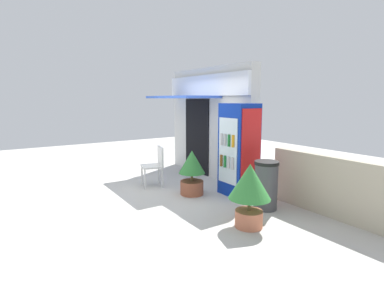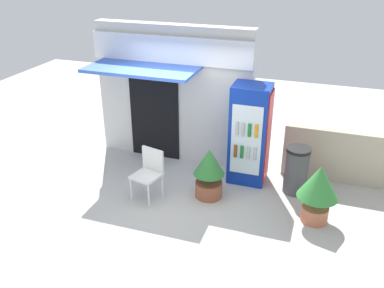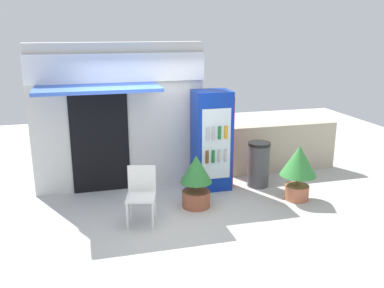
{
  "view_description": "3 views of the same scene",
  "coord_description": "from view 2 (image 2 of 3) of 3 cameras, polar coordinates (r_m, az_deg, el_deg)",
  "views": [
    {
      "loc": [
        5.81,
        -3.03,
        2.0
      ],
      "look_at": [
        0.55,
        0.44,
        1.05
      ],
      "focal_mm": 28.19,
      "sensor_mm": 36.0,
      "label": 1
    },
    {
      "loc": [
        2.45,
        -5.84,
        4.13
      ],
      "look_at": [
        0.31,
        0.47,
        0.94
      ],
      "focal_mm": 39.0,
      "sensor_mm": 36.0,
      "label": 2
    },
    {
      "loc": [
        -1.15,
        -6.22,
        3.05
      ],
      "look_at": [
        0.68,
        0.65,
        1.06
      ],
      "focal_mm": 39.27,
      "sensor_mm": 36.0,
      "label": 3
    }
  ],
  "objects": [
    {
      "name": "storefront_building",
      "position": [
        8.48,
        -2.74,
        7.18
      ],
      "size": [
        3.23,
        1.29,
        2.78
      ],
      "color": "silver",
      "rests_on": "ground"
    },
    {
      "name": "potted_plant_near_shop",
      "position": [
        7.39,
        2.35,
        -3.68
      ],
      "size": [
        0.55,
        0.55,
        0.94
      ],
      "color": "#995138",
      "rests_on": "ground"
    },
    {
      "name": "trash_bin",
      "position": [
        7.79,
        14.07,
        -3.48
      ],
      "size": [
        0.44,
        0.44,
        0.89
      ],
      "color": "#47474C",
      "rests_on": "ground"
    },
    {
      "name": "plastic_chair",
      "position": [
        7.41,
        -5.87,
        -3.6
      ],
      "size": [
        0.55,
        0.55,
        0.92
      ],
      "color": "silver",
      "rests_on": "ground"
    },
    {
      "name": "stone_boundary_wall",
      "position": [
        8.38,
        20.55,
        -1.69
      ],
      "size": [
        2.4,
        0.21,
        1.04
      ],
      "primitive_type": "cube",
      "color": "#B7AD93",
      "rests_on": "ground"
    },
    {
      "name": "ground",
      "position": [
        7.56,
        -3.41,
        -7.55
      ],
      "size": [
        16.0,
        16.0,
        0.0
      ],
      "primitive_type": "plane",
      "color": "beige"
    },
    {
      "name": "drink_cooler",
      "position": [
        7.79,
        7.91,
        1.29
      ],
      "size": [
        0.71,
        0.63,
        1.91
      ],
      "color": "#0C2D9E",
      "rests_on": "ground"
    },
    {
      "name": "potted_plant_curbside",
      "position": [
        6.98,
        16.9,
        -5.73
      ],
      "size": [
        0.66,
        0.66,
        1.01
      ],
      "color": "#BC6B4C",
      "rests_on": "ground"
    }
  ]
}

